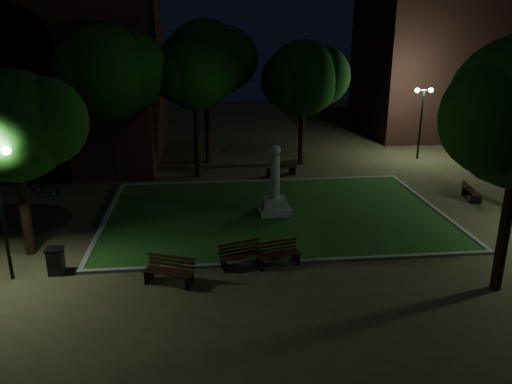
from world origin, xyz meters
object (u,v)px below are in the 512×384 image
monument (275,195)px  bench_far_side (282,169)px  bench_near_right (278,254)px  bench_near_left (241,255)px  bench_west_near (170,271)px  bench_right_side (471,192)px  trash_bin (56,261)px  bicycle (47,186)px

monument → bench_far_side: (1.30, 6.11, -0.50)m
monument → bench_near_right: size_ratio=1.90×
monument → bench_near_left: 5.48m
bench_far_side → bench_west_near: bearing=40.7°
bench_near_right → bench_right_side: 12.31m
bench_far_side → trash_bin: bearing=24.6°
bicycle → bench_west_near: bearing=-110.9°
trash_bin → bicycle: size_ratio=0.52×
monument → bicycle: (-11.24, 4.11, -0.48)m
bench_near_right → bench_west_near: (-3.80, -0.97, 0.02)m
bench_near_right → bench_far_side: bearing=66.3°
bench_near_left → bench_far_side: (3.24, 11.21, 0.05)m
bench_near_left → bench_right_side: (11.97, 6.11, -0.01)m
bench_near_left → bicycle: bicycle is taller
monument → bicycle: 11.98m
bench_right_side → trash_bin: 19.37m
monument → bench_right_side: bearing=5.8°
bench_near_left → bench_near_right: (1.32, -0.07, 0.01)m
monument → bench_far_side: bearing=78.0°
monument → bench_far_side: 6.27m
bench_west_near → bench_right_side: (14.44, 7.15, -0.04)m
monument → bench_right_side: monument is taller
bench_far_side → bicycle: 12.70m
bench_near_right → bench_far_side: (1.91, 11.28, 0.04)m
bench_west_near → monument: bearing=76.2°
bench_right_side → bicycle: size_ratio=0.88×
bench_far_side → bicycle: (-12.54, -2.01, 0.02)m
bench_right_side → bench_far_side: (-8.73, 5.10, 0.06)m
bench_near_left → trash_bin: bearing=160.9°
bench_west_near → bench_far_side: bench_far_side is taller
trash_bin → bench_west_near: bearing=-16.0°
bench_west_near → bench_right_side: bearing=48.3°
bench_right_side → trash_bin: trash_bin is taller
trash_bin → bicycle: bearing=107.5°
bench_near_right → bench_west_near: bearing=-179.7°
bench_right_side → bench_far_side: size_ratio=0.85×
monument → trash_bin: bearing=-149.2°
monument → trash_bin: 9.77m
bench_near_right → bicycle: size_ratio=0.93×
monument → bench_west_near: monument is taller
monument → bench_near_left: (-1.93, -5.10, -0.55)m
bench_right_side → trash_bin: bearing=118.0°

